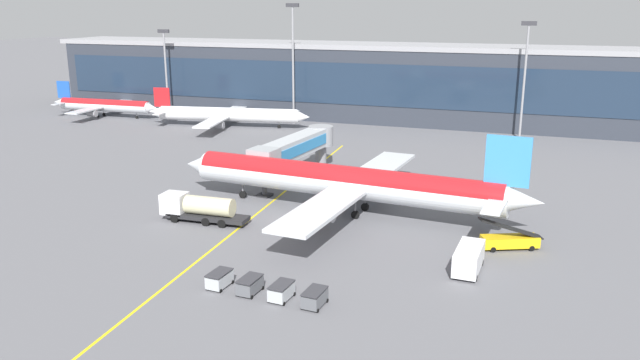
% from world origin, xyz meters
% --- Properties ---
extents(ground_plane, '(700.00, 700.00, 0.00)m').
position_xyz_m(ground_plane, '(0.00, 0.00, 0.00)').
color(ground_plane, slate).
extents(apron_lead_in_line, '(3.50, 79.95, 0.01)m').
position_xyz_m(apron_lead_in_line, '(-5.37, 2.00, 0.00)').
color(apron_lead_in_line, yellow).
rests_on(apron_lead_in_line, ground_plane).
extents(terminal_building, '(160.56, 16.44, 16.82)m').
position_xyz_m(terminal_building, '(-7.30, 71.47, 8.43)').
color(terminal_building, '#2D333D').
rests_on(terminal_building, ground_plane).
extents(main_airliner, '(47.26, 37.79, 11.40)m').
position_xyz_m(main_airliner, '(4.82, 4.89, 4.00)').
color(main_airliner, silver).
rests_on(main_airliner, ground_plane).
extents(jet_bridge, '(5.92, 21.23, 6.70)m').
position_xyz_m(jet_bridge, '(-6.40, 17.32, 5.00)').
color(jet_bridge, '#B2B7BC').
rests_on(jet_bridge, ground_plane).
extents(fuel_tanker, '(10.88, 2.97, 3.25)m').
position_xyz_m(fuel_tanker, '(-10.64, -4.17, 1.75)').
color(fuel_tanker, '#232326').
rests_on(fuel_tanker, ground_plane).
extents(lavatory_truck, '(2.56, 5.90, 2.50)m').
position_xyz_m(lavatory_truck, '(21.59, -8.36, 1.42)').
color(lavatory_truck, white).
rests_on(lavatory_truck, ground_plane).
extents(belt_loader, '(6.84, 4.19, 3.49)m').
position_xyz_m(belt_loader, '(25.05, -0.97, 0.99)').
color(belt_loader, yellow).
rests_on(belt_loader, ground_plane).
extents(baggage_cart_0, '(1.80, 2.76, 1.48)m').
position_xyz_m(baggage_cart_0, '(0.34, -19.66, 0.78)').
color(baggage_cart_0, '#B2B7BC').
rests_on(baggage_cart_0, ground_plane).
extents(baggage_cart_1, '(1.80, 2.76, 1.48)m').
position_xyz_m(baggage_cart_1, '(3.53, -19.90, 0.78)').
color(baggage_cart_1, '#595B60').
rests_on(baggage_cart_1, ground_plane).
extents(baggage_cart_2, '(1.80, 2.76, 1.48)m').
position_xyz_m(baggage_cart_2, '(6.72, -20.14, 0.78)').
color(baggage_cart_2, '#B2B7BC').
rests_on(baggage_cart_2, ground_plane).
extents(baggage_cart_3, '(1.80, 2.76, 1.48)m').
position_xyz_m(baggage_cart_3, '(9.91, -20.38, 0.78)').
color(baggage_cart_3, '#595B60').
rests_on(baggage_cart_3, ground_plane).
extents(commuter_jet_far, '(35.40, 28.49, 8.02)m').
position_xyz_m(commuter_jet_far, '(-35.67, 51.84, 2.66)').
color(commuter_jet_far, white).
rests_on(commuter_jet_far, ground_plane).
extents(commuter_jet_near, '(27.81, 21.94, 7.90)m').
position_xyz_m(commuter_jet_near, '(-68.24, 53.39, 2.72)').
color(commuter_jet_near, silver).
rests_on(commuter_jet_near, ground_plane).
extents(apron_light_mast_0, '(2.80, 0.50, 19.75)m').
position_xyz_m(apron_light_mast_0, '(-55.09, 59.51, 11.79)').
color(apron_light_mast_0, gray).
rests_on(apron_light_mast_0, ground_plane).
extents(apron_light_mast_1, '(2.80, 0.50, 25.43)m').
position_xyz_m(apron_light_mast_1, '(-23.61, 59.51, 14.74)').
color(apron_light_mast_1, gray).
rests_on(apron_light_mast_1, ground_plane).
extents(apron_light_mast_2, '(2.80, 0.50, 22.19)m').
position_xyz_m(apron_light_mast_2, '(23.61, 59.51, 13.06)').
color(apron_light_mast_2, gray).
rests_on(apron_light_mast_2, ground_plane).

